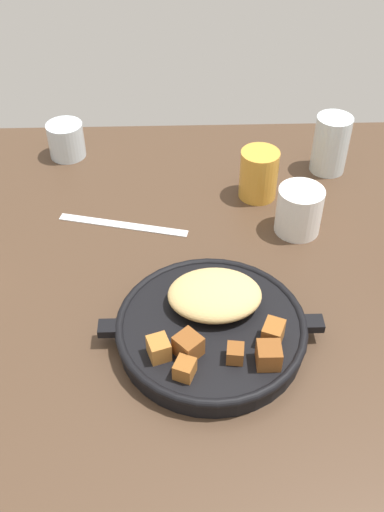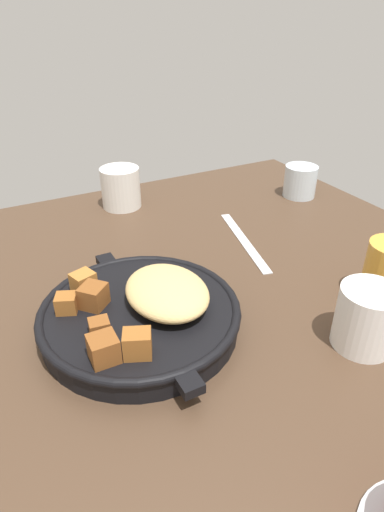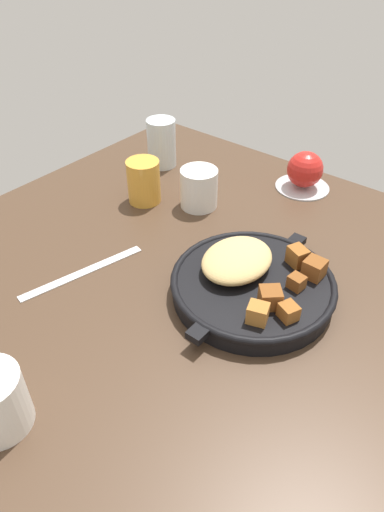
% 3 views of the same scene
% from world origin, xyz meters
% --- Properties ---
extents(ground_plane, '(0.92, 0.99, 0.02)m').
position_xyz_m(ground_plane, '(0.00, 0.00, -0.01)').
color(ground_plane, '#473323').
extents(cast_iron_skillet, '(0.30, 0.26, 0.07)m').
position_xyz_m(cast_iron_skillet, '(0.02, -0.08, 0.02)').
color(cast_iron_skillet, black).
rests_on(cast_iron_skillet, ground_plane).
extents(butter_knife, '(0.22, 0.07, 0.00)m').
position_xyz_m(butter_knife, '(-0.11, 0.17, 0.00)').
color(butter_knife, silver).
rests_on(butter_knife, ground_plane).
extents(water_glass_tall, '(0.06, 0.06, 0.11)m').
position_xyz_m(water_glass_tall, '(0.26, 0.32, 0.05)').
color(water_glass_tall, silver).
rests_on(water_glass_tall, ground_plane).
extents(juice_glass_amber, '(0.07, 0.07, 0.09)m').
position_xyz_m(juice_glass_amber, '(0.12, 0.25, 0.04)').
color(juice_glass_amber, gold).
rests_on(juice_glass_amber, ground_plane).
extents(water_glass_short, '(0.07, 0.07, 0.07)m').
position_xyz_m(water_glass_short, '(-0.23, 0.39, 0.03)').
color(water_glass_short, silver).
rests_on(water_glass_short, ground_plane).
extents(white_creamer_pitcher, '(0.07, 0.07, 0.08)m').
position_xyz_m(white_creamer_pitcher, '(0.17, 0.15, 0.04)').
color(white_creamer_pitcher, white).
rests_on(white_creamer_pitcher, ground_plane).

